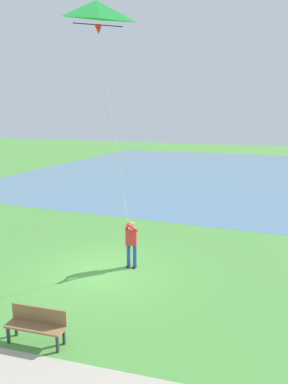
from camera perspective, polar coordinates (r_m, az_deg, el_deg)
name	(u,v)px	position (r m, az deg, el deg)	size (l,w,h in m)	color
ground_plane	(105,272)	(13.28, -6.25, -12.44)	(120.00, 120.00, 0.00)	#4C8E3D
lake_water	(263,175)	(35.77, 18.33, 2.62)	(36.00, 44.00, 0.01)	teal
person_kite_flyer	(131,240)	(13.19, -2.01, -7.63)	(0.62, 0.52, 1.83)	#232328
flying_kite	(97,20)	(10.41, -7.45, 25.41)	(2.74, 1.38, 6.59)	green
park_bench_near_walkway	(37,323)	(9.74, -16.59, -19.24)	(0.59, 1.54, 0.88)	olive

